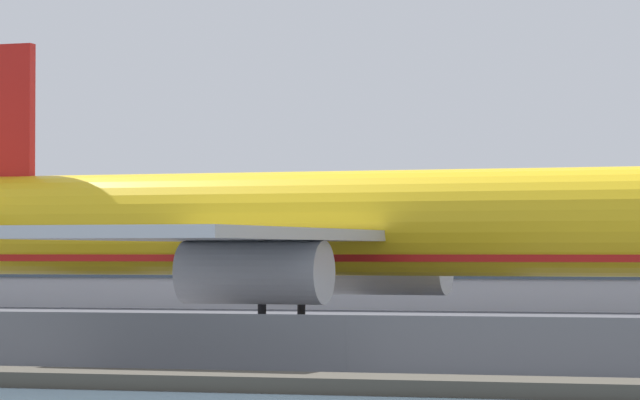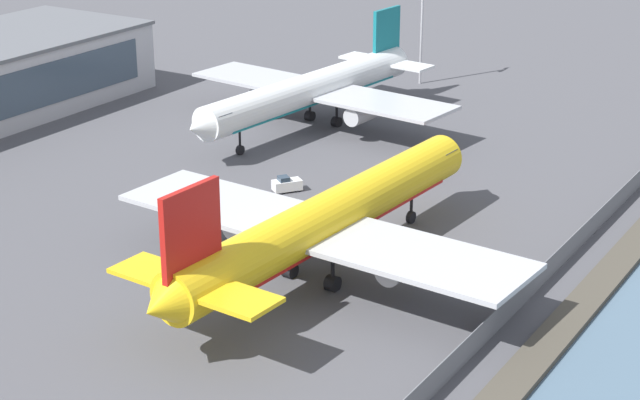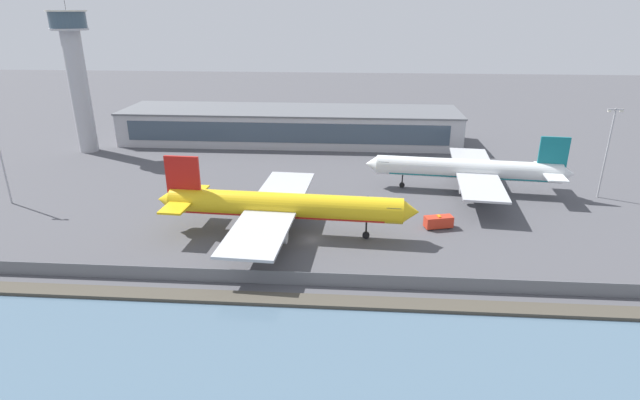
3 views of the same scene
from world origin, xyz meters
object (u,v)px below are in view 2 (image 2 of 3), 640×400
(apron_light_mast_apron_east, at_px, (422,12))
(passenger_jet_white_teal, at_px, (313,90))
(baggage_tug, at_px, (287,185))
(ops_van, at_px, (422,165))
(cargo_jet_yellow, at_px, (325,221))

(apron_light_mast_apron_east, bearing_deg, passenger_jet_white_teal, 176.31)
(apron_light_mast_apron_east, bearing_deg, baggage_tug, -170.08)
(baggage_tug, relative_size, ops_van, 0.63)
(cargo_jet_yellow, height_order, ops_van, cargo_jet_yellow)
(baggage_tug, distance_m, ops_van, 16.42)
(cargo_jet_yellow, distance_m, ops_van, 29.75)
(passenger_jet_white_teal, distance_m, apron_light_mast_apron_east, 28.26)
(passenger_jet_white_teal, xyz_separation_m, apron_light_mast_apron_east, (27.58, -1.78, 5.89))
(passenger_jet_white_teal, height_order, ops_van, passenger_jet_white_teal)
(passenger_jet_white_teal, relative_size, baggage_tug, 12.80)
(baggage_tug, height_order, apron_light_mast_apron_east, apron_light_mast_apron_east)
(passenger_jet_white_teal, bearing_deg, cargo_jet_yellow, -146.36)
(cargo_jet_yellow, distance_m, apron_light_mast_apron_east, 70.44)
(passenger_jet_white_teal, relative_size, apron_light_mast_apron_east, 2.32)
(cargo_jet_yellow, xyz_separation_m, passenger_jet_white_teal, (38.48, 25.60, -0.30))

